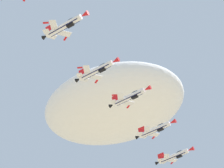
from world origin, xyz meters
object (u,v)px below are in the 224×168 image
object	(u,v)px
fighter_jet_left_outer	(97,70)
fighter_jet_lead	(174,156)
fighter_jet_left_wing	(155,129)
fighter_jet_right_wing	(129,97)
fighter_jet_right_outer	(65,26)

from	to	relation	value
fighter_jet_left_outer	fighter_jet_lead	bearing A→B (deg)	179.63
fighter_jet_left_wing	fighter_jet_right_wing	size ratio (longest dim) A/B	1.00
fighter_jet_left_wing	fighter_jet_right_wing	bearing A→B (deg)	-0.29
fighter_jet_lead	fighter_jet_right_wing	size ratio (longest dim) A/B	1.00
fighter_jet_left_wing	fighter_jet_right_outer	size ratio (longest dim) A/B	1.00
fighter_jet_lead	fighter_jet_right_outer	world-z (taller)	fighter_jet_lead
fighter_jet_left_outer	fighter_jet_right_outer	size ratio (longest dim) A/B	1.00
fighter_jet_right_outer	fighter_jet_lead	bearing A→B (deg)	-178.84
fighter_jet_left_wing	fighter_jet_left_outer	distance (m)	34.70
fighter_jet_lead	fighter_jet_left_wing	distance (m)	17.30
fighter_jet_lead	fighter_jet_left_wing	size ratio (longest dim) A/B	1.00
fighter_jet_right_wing	fighter_jet_left_outer	bearing A→B (deg)	-5.49
fighter_jet_left_wing	fighter_jet_right_wing	distance (m)	17.52
fighter_jet_right_wing	fighter_jet_left_wing	bearing A→B (deg)	179.71
fighter_jet_left_wing	fighter_jet_left_outer	world-z (taller)	fighter_jet_left_wing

